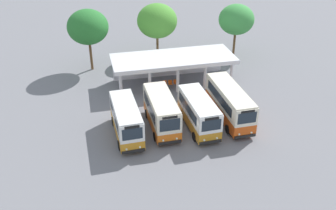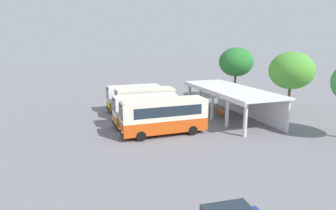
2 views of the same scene
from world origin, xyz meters
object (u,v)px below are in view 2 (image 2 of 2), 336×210
(city_bus_middle_cream, at_px, (146,109))
(waiting_chair_middle_seat, at_px, (223,114))
(city_bus_nearest_orange, at_px, (134,97))
(city_bus_second_in_row, at_px, (145,101))
(city_bus_fourth_amber, at_px, (164,115))
(waiting_chair_second_from_end, at_px, (220,112))
(waiting_chair_end_by_column, at_px, (218,111))

(city_bus_middle_cream, distance_m, waiting_chair_middle_seat, 9.05)
(city_bus_middle_cream, height_order, waiting_chair_middle_seat, city_bus_middle_cream)
(city_bus_nearest_orange, distance_m, city_bus_second_in_row, 3.48)
(city_bus_fourth_amber, xyz_separation_m, waiting_chair_second_from_end, (-4.03, 8.14, -1.34))
(waiting_chair_second_from_end, relative_size, waiting_chair_middle_seat, 1.00)
(city_bus_second_in_row, relative_size, waiting_chair_middle_seat, 7.90)
(city_bus_middle_cream, height_order, waiting_chair_second_from_end, city_bus_middle_cream)
(waiting_chair_end_by_column, bearing_deg, waiting_chair_middle_seat, -2.08)
(waiting_chair_second_from_end, bearing_deg, waiting_chair_middle_seat, -0.02)
(waiting_chair_second_from_end, bearing_deg, city_bus_middle_cream, -86.15)
(waiting_chair_middle_seat, bearing_deg, city_bus_nearest_orange, -128.23)
(city_bus_second_in_row, distance_m, city_bus_fourth_amber, 6.86)
(city_bus_fourth_amber, bearing_deg, city_bus_second_in_row, -179.84)
(city_bus_nearest_orange, bearing_deg, city_bus_second_in_row, 9.59)
(city_bus_fourth_amber, height_order, waiting_chair_second_from_end, city_bus_fourth_amber)
(city_bus_second_in_row, xyz_separation_m, city_bus_middle_cream, (3.43, -0.80, -0.08))
(city_bus_second_in_row, distance_m, city_bus_middle_cream, 3.53)
(city_bus_nearest_orange, height_order, waiting_chair_middle_seat, city_bus_nearest_orange)
(city_bus_nearest_orange, xyz_separation_m, waiting_chair_end_by_column, (5.64, 8.78, -1.24))
(city_bus_fourth_amber, relative_size, waiting_chair_second_from_end, 9.45)
(city_bus_second_in_row, relative_size, waiting_chair_second_from_end, 7.90)
(waiting_chair_end_by_column, relative_size, waiting_chair_second_from_end, 1.00)
(city_bus_fourth_amber, bearing_deg, waiting_chair_second_from_end, 116.36)
(city_bus_nearest_orange, distance_m, city_bus_middle_cream, 6.87)
(city_bus_nearest_orange, bearing_deg, waiting_chair_end_by_column, 57.32)
(city_bus_nearest_orange, bearing_deg, city_bus_fourth_amber, 3.33)
(city_bus_fourth_amber, height_order, waiting_chair_end_by_column, city_bus_fourth_amber)
(city_bus_middle_cream, bearing_deg, city_bus_second_in_row, 166.82)
(waiting_chair_end_by_column, bearing_deg, city_bus_fourth_amber, -60.36)
(city_bus_second_in_row, height_order, city_bus_middle_cream, city_bus_second_in_row)
(city_bus_second_in_row, bearing_deg, city_bus_middle_cream, -13.18)
(city_bus_nearest_orange, height_order, city_bus_fourth_amber, city_bus_fourth_amber)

